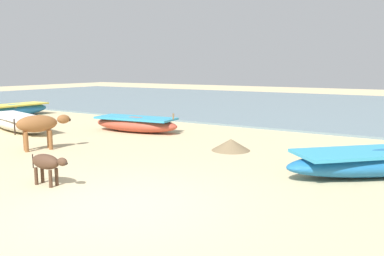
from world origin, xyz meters
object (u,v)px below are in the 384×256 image
Objects in this scene: fishing_boat_4 at (17,122)px; calf_near_dark at (47,163)px; cow_adult_brown at (39,125)px; fishing_boat_1 at (136,124)px; fishing_boat_2 at (14,110)px.

fishing_boat_4 is 7.60m from calf_near_dark.
fishing_boat_4 is 3.13× the size of cow_adult_brown.
fishing_boat_1 is 4.37m from fishing_boat_4.
cow_adult_brown is (-0.26, -3.80, 0.41)m from fishing_boat_1.
cow_adult_brown is 3.63m from calf_near_dark.
fishing_boat_1 is at bearing 41.77° from fishing_boat_4.
fishing_boat_2 is at bearing 160.97° from fishing_boat_4.
fishing_boat_2 is 2.46× the size of cow_adult_brown.
fishing_boat_2 is 12.21m from calf_near_dark.
cow_adult_brown is at bearing 141.78° from calf_near_dark.
calf_near_dark is at bearing -72.22° from fishing_boat_1.
calf_near_dark is (2.72, -5.87, 0.16)m from fishing_boat_1.
fishing_boat_4 reaches higher than calf_near_dark.
fishing_boat_1 reaches higher than calf_near_dark.
fishing_boat_1 is at bearing 23.84° from cow_adult_brown.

